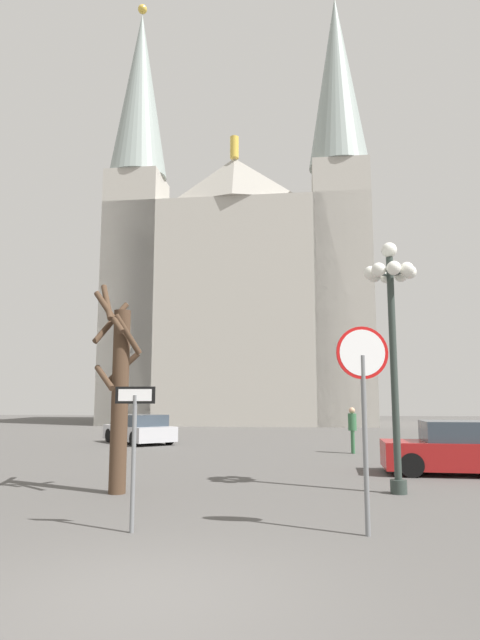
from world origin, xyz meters
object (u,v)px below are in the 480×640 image
object	(u,v)px
cathedral	(241,289)
parked_car_near_silver	(140,430)
one_way_arrow_sign	(134,437)
bare_tree	(119,389)
street_lamp	(392,314)
parked_car_far_red	(461,449)
stop_sign	(363,385)
pedestrian_walking	(352,425)

from	to	relation	value
cathedral	parked_car_near_silver	bearing A→B (deg)	-98.60
one_way_arrow_sign	bare_tree	bearing A→B (deg)	111.52
street_lamp	parked_car_far_red	size ratio (longest dim) A/B	1.34
street_lamp	bare_tree	size ratio (longest dim) A/B	1.21
street_lamp	parked_car_near_silver	bearing A→B (deg)	126.24
parked_car_near_silver	bare_tree	bearing A→B (deg)	-76.88
street_lamp	parked_car_near_silver	world-z (taller)	street_lamp
stop_sign	parked_car_far_red	xyz separation A→B (m)	(3.57, 6.97, -1.59)
cathedral	one_way_arrow_sign	world-z (taller)	cathedral
parked_car_near_silver	one_way_arrow_sign	bearing A→B (deg)	-75.10
one_way_arrow_sign	bare_tree	distance (m)	3.73
street_lamp	parked_car_near_silver	xyz separation A→B (m)	(-9.24, 12.61, -3.36)
bare_tree	stop_sign	bearing A→B (deg)	-33.39
stop_sign	street_lamp	distance (m)	4.33
street_lamp	parked_car_far_red	distance (m)	5.16
bare_tree	parked_car_near_silver	bearing A→B (deg)	103.12
one_way_arrow_sign	parked_car_far_red	bearing A→B (deg)	44.52
parked_car_far_red	one_way_arrow_sign	bearing A→B (deg)	-135.48
street_lamp	parked_car_near_silver	size ratio (longest dim) A/B	1.33
stop_sign	parked_car_near_silver	distance (m)	18.33
stop_sign	bare_tree	world-z (taller)	bare_tree
street_lamp	parked_car_far_red	world-z (taller)	street_lamp
cathedral	pedestrian_walking	world-z (taller)	cathedral
one_way_arrow_sign	pedestrian_walking	world-z (taller)	one_way_arrow_sign
bare_tree	pedestrian_walking	world-z (taller)	bare_tree
one_way_arrow_sign	bare_tree	xyz separation A→B (m)	(-1.33, 3.38, 0.83)
stop_sign	one_way_arrow_sign	xyz separation A→B (m)	(-3.63, -0.11, -0.82)
bare_tree	parked_car_far_red	bearing A→B (deg)	23.43
one_way_arrow_sign	parked_car_far_red	world-z (taller)	one_way_arrow_sign
stop_sign	pedestrian_walking	distance (m)	12.69
pedestrian_walking	bare_tree	bearing A→B (deg)	-123.92
stop_sign	street_lamp	bearing A→B (deg)	72.17
cathedral	bare_tree	size ratio (longest dim) A/B	7.75
stop_sign	parked_car_far_red	size ratio (longest dim) A/B	0.76
cathedral	parked_car_far_red	distance (m)	32.46
one_way_arrow_sign	street_lamp	world-z (taller)	street_lamp
one_way_arrow_sign	parked_car_far_red	size ratio (longest dim) A/B	0.53
street_lamp	pedestrian_walking	bearing A→B (deg)	89.57
bare_tree	pedestrian_walking	xyz separation A→B (m)	(6.25, 9.29, -1.24)
stop_sign	street_lamp	world-z (taller)	street_lamp
street_lamp	stop_sign	bearing A→B (deg)	-107.83
one_way_arrow_sign	parked_car_far_red	xyz separation A→B (m)	(7.20, 7.08, -0.77)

